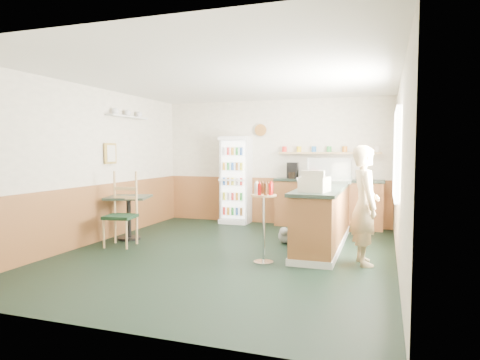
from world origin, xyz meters
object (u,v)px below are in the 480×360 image
at_px(cash_register, 315,184).
at_px(cafe_chair, 124,207).
at_px(display_case, 330,171).
at_px(condiment_stand, 264,210).
at_px(shopkeeper, 365,205).
at_px(cafe_table, 129,209).
at_px(drinks_fridge, 236,180).

relative_size(cash_register, cafe_chair, 0.31).
height_order(display_case, cash_register, display_case).
bearing_deg(condiment_stand, shopkeeper, 15.74).
relative_size(cash_register, cafe_table, 0.44).
xyz_separation_m(shopkeeper, cafe_chair, (-3.92, -0.02, -0.19)).
bearing_deg(condiment_stand, cafe_table, 164.11).
height_order(cash_register, cafe_chair, cafe_chair).
distance_m(display_case, cafe_chair, 3.73).
xyz_separation_m(cash_register, cafe_chair, (-3.22, 0.01, -0.47)).
bearing_deg(cafe_chair, cafe_table, 104.52).
bearing_deg(cafe_table, condiment_stand, -15.89).
xyz_separation_m(display_case, cafe_chair, (-3.22, -1.78, -0.58)).
distance_m(shopkeeper, cafe_table, 4.13).
xyz_separation_m(shopkeeper, condiment_stand, (-1.36, -0.38, -0.07)).
bearing_deg(cash_register, drinks_fridge, 137.89).
distance_m(cash_register, condiment_stand, 0.83).
bearing_deg(shopkeeper, cafe_table, 67.59).
xyz_separation_m(display_case, condiment_stand, (-0.66, -2.14, -0.47)).
height_order(display_case, cafe_chair, display_case).
xyz_separation_m(cash_register, condiment_stand, (-0.66, -0.35, -0.35)).
relative_size(display_case, cash_register, 2.04).
bearing_deg(cash_register, display_case, 99.48).
bearing_deg(cash_register, shopkeeper, 11.91).
height_order(shopkeeper, cafe_chair, shopkeeper).
bearing_deg(drinks_fridge, display_case, -23.46).
bearing_deg(display_case, cafe_chair, -151.12).
bearing_deg(display_case, drinks_fridge, 156.54).
relative_size(cash_register, shopkeeper, 0.23).
bearing_deg(shopkeeper, cash_register, 75.54).
height_order(shopkeeper, condiment_stand, shopkeeper).
relative_size(cash_register, condiment_stand, 0.34).
relative_size(drinks_fridge, shopkeeper, 1.14).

